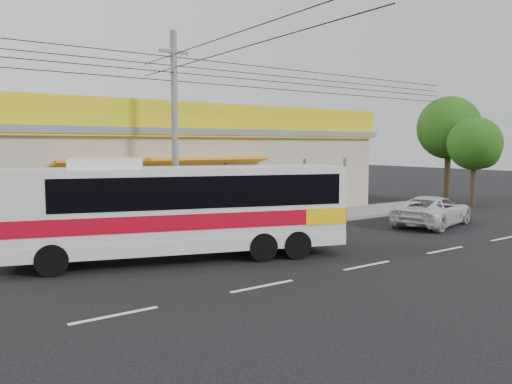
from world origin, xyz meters
TOP-DOWN VIEW (x-y plane):
  - ground at (0.00, 0.00)m, footprint 120.00×120.00m
  - sidewalk at (0.00, 6.00)m, footprint 30.00×3.20m
  - lane_markings at (0.00, -2.50)m, footprint 50.00×0.12m
  - storefront_building at (-0.01, 11.54)m, footprint 22.60×9.20m
  - coach_bus at (-4.27, 1.51)m, footprint 11.03×5.54m
  - motorbike_dark at (-7.21, 7.28)m, footprint 1.74×1.11m
  - white_car at (8.33, 1.16)m, footprint 5.38×3.46m
  - utility_pole at (-2.70, 5.40)m, footprint 34.00×14.00m
  - tree_near at (17.53, 4.75)m, footprint 3.30×3.30m
  - tree_far at (18.68, 7.35)m, footprint 4.22×4.22m

SIDE VIEW (x-z plane):
  - ground at x=0.00m, z-range 0.00..0.00m
  - lane_markings at x=0.00m, z-range -0.01..0.01m
  - sidewalk at x=0.00m, z-range 0.00..0.15m
  - motorbike_dark at x=-7.21m, z-range 0.15..1.16m
  - white_car at x=8.33m, z-range 0.00..1.38m
  - coach_bus at x=-4.27m, z-range 0.12..3.46m
  - storefront_building at x=-0.01m, z-range -0.55..5.15m
  - tree_near at x=17.53m, z-range 0.97..6.44m
  - tree_far at x=18.68m, z-range 1.24..8.24m
  - utility_pole at x=-2.70m, z-range 2.68..10.92m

